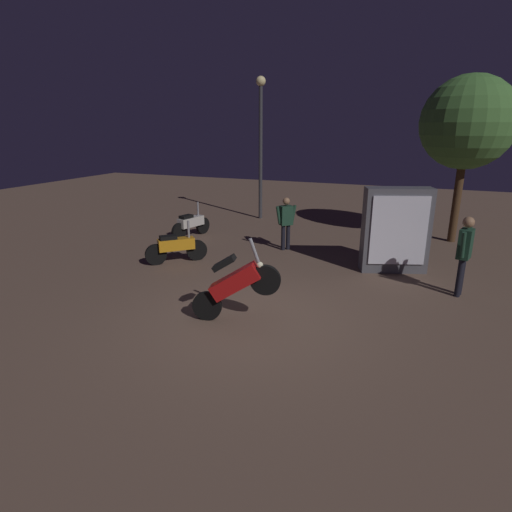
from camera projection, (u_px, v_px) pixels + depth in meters
ground_plane at (253, 319)px, 7.94m from camera, size 40.00×40.00×0.00m
motorcycle_red_foreground at (235, 284)px, 7.63m from camera, size 1.64×0.51×1.63m
motorcycle_orange_parked_left at (176, 247)px, 11.12m from camera, size 1.26×1.23×1.11m
motorcycle_white_parked_right at (191, 224)px, 13.71m from camera, size 0.53×1.63×1.11m
person_rider_beside at (464, 249)px, 8.75m from camera, size 0.32×0.67×1.73m
person_bystander_far at (286, 219)px, 12.14m from camera, size 0.53×0.52×1.55m
streetlamp_near at (261, 132)px, 15.65m from camera, size 0.36×0.36×5.24m
tree_left_bg at (468, 123)px, 12.24m from camera, size 2.71×2.71×4.96m
kiosk_billboard at (396, 230)px, 10.30m from camera, size 1.67×1.01×2.10m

